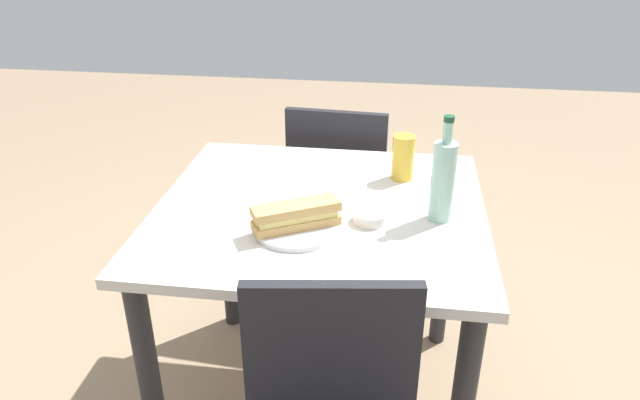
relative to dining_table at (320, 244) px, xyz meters
The scene contains 9 objects.
ground_plane 0.64m from the dining_table, ahead, with size 8.00×8.00×0.00m, color #8C755B.
dining_table is the anchor object (origin of this frame).
chair_far 0.65m from the dining_table, 90.56° to the left, with size 0.43×0.43×0.87m.
plate_near 0.21m from the dining_table, 105.76° to the right, with size 0.22×0.22×0.01m, color white.
baguette_sandwich_near 0.24m from the dining_table, 105.76° to the right, with size 0.24×0.17×0.07m.
knife_near 0.20m from the dining_table, 124.93° to the right, with size 0.18×0.06×0.01m.
water_bottle 0.42m from the dining_table, ahead, with size 0.06×0.06×0.30m.
beer_glass 0.38m from the dining_table, 44.23° to the left, with size 0.07×0.07×0.14m, color gold.
olive_bowl 0.22m from the dining_table, 26.57° to the right, with size 0.09×0.09×0.03m, color silver.
Camera 1 is at (0.21, -1.52, 1.57)m, focal length 33.36 mm.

